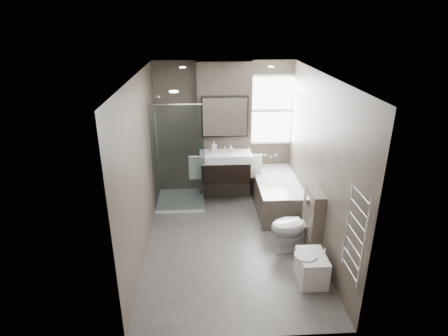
{
  "coord_description": "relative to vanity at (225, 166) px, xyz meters",
  "views": [
    {
      "loc": [
        -0.39,
        -5.04,
        3.35
      ],
      "look_at": [
        -0.1,
        0.15,
        1.22
      ],
      "focal_mm": 30.0,
      "sensor_mm": 36.0,
      "label": 1
    }
  ],
  "objects": [
    {
      "name": "towel_radiator",
      "position": [
        1.25,
        -3.03,
        0.38
      ],
      "size": [
        0.03,
        0.49,
        1.1
      ],
      "color": "silver",
      "rests_on": "room"
    },
    {
      "name": "mirror_cabinet",
      "position": [
        0.0,
        0.19,
        0.89
      ],
      "size": [
        0.86,
        0.08,
        0.76
      ],
      "color": "black",
      "rests_on": "vanity_pier"
    },
    {
      "name": "shower_enclosure",
      "position": [
        -0.75,
        -0.08,
        -0.25
      ],
      "size": [
        0.9,
        0.9,
        2.0
      ],
      "color": "white",
      "rests_on": "ground"
    },
    {
      "name": "room",
      "position": [
        0.0,
        -1.43,
        0.56
      ],
      "size": [
        2.7,
        3.9,
        2.7
      ],
      "color": "#4E4B48",
      "rests_on": "ground"
    },
    {
      "name": "soap_bottle_b",
      "position": [
        0.1,
        0.06,
        0.32
      ],
      "size": [
        0.09,
        0.09,
        0.12
      ],
      "primitive_type": "imported",
      "color": "white",
      "rests_on": "vanity"
    },
    {
      "name": "towel_right",
      "position": [
        0.56,
        -0.02,
        -0.02
      ],
      "size": [
        0.24,
        0.06,
        0.44
      ],
      "primitive_type": "cube",
      "color": "white",
      "rests_on": "vanity_pier"
    },
    {
      "name": "toilet",
      "position": [
        0.97,
        -1.62,
        -0.35
      ],
      "size": [
        0.83,
        0.57,
        0.77
      ],
      "primitive_type": "imported",
      "rotation": [
        0.0,
        0.0,
        -1.38
      ],
      "color": "white",
      "rests_on": "ground"
    },
    {
      "name": "vanity",
      "position": [
        0.0,
        0.0,
        0.0
      ],
      "size": [
        0.95,
        0.47,
        0.66
      ],
      "color": "black",
      "rests_on": "vanity_pier"
    },
    {
      "name": "vanity_pier",
      "position": [
        0.0,
        0.35,
        0.56
      ],
      "size": [
        1.0,
        0.25,
        2.6
      ],
      "primitive_type": "cube",
      "color": "#50473F",
      "rests_on": "ground"
    },
    {
      "name": "soap_bottle_a",
      "position": [
        -0.21,
        0.04,
        0.36
      ],
      "size": [
        0.09,
        0.1,
        0.21
      ],
      "primitive_type": "imported",
      "color": "white",
      "rests_on": "vanity"
    },
    {
      "name": "window",
      "position": [
        0.9,
        0.45,
        0.93
      ],
      "size": [
        0.98,
        0.06,
        1.33
      ],
      "color": "white",
      "rests_on": "room"
    },
    {
      "name": "cistern_box",
      "position": [
        1.21,
        -1.68,
        -0.24
      ],
      "size": [
        0.19,
        0.55,
        1.0
      ],
      "color": "#50473F",
      "rests_on": "ground"
    },
    {
      "name": "towel_left",
      "position": [
        -0.56,
        -0.02,
        -0.02
      ],
      "size": [
        0.24,
        0.06,
        0.44
      ],
      "primitive_type": "cube",
      "color": "white",
      "rests_on": "vanity_pier"
    },
    {
      "name": "bathtub",
      "position": [
        0.92,
        -0.33,
        -0.43
      ],
      "size": [
        0.75,
        1.6,
        0.57
      ],
      "color": "#50473F",
      "rests_on": "ground"
    },
    {
      "name": "bidet",
      "position": [
        1.01,
        -2.39,
        -0.53
      ],
      "size": [
        0.43,
        0.5,
        0.52
      ],
      "color": "white",
      "rests_on": "ground"
    }
  ]
}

